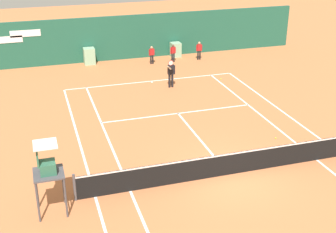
% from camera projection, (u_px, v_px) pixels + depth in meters
% --- Properties ---
extents(ground_plane, '(80.00, 80.00, 0.01)m').
position_uv_depth(ground_plane, '(223.00, 167.00, 18.49)').
color(ground_plane, '#C67042').
extents(tennis_net, '(12.10, 0.10, 1.07)m').
position_uv_depth(tennis_net, '(230.00, 163.00, 17.79)').
color(tennis_net, '#4C4C51').
rests_on(tennis_net, ground_plane).
extents(sponsor_back_wall, '(25.00, 1.02, 3.09)m').
position_uv_depth(sponsor_back_wall, '(131.00, 38.00, 32.23)').
color(sponsor_back_wall, '#1E5642').
rests_on(sponsor_back_wall, ground_plane).
extents(umpire_chair, '(1.00, 1.00, 2.63)m').
position_uv_depth(umpire_chair, '(48.00, 169.00, 15.05)').
color(umpire_chair, '#47474C').
rests_on(umpire_chair, ground_plane).
extents(player_on_baseline, '(0.60, 0.70, 1.84)m').
position_uv_depth(player_on_baseline, '(171.00, 72.00, 26.82)').
color(player_on_baseline, black).
rests_on(player_on_baseline, ground_plane).
extents(ball_kid_left_post, '(0.41, 0.19, 1.25)m').
position_uv_depth(ball_kid_left_post, '(152.00, 54.00, 31.28)').
color(ball_kid_left_post, black).
rests_on(ball_kid_left_post, ground_plane).
extents(ball_kid_centre_post, '(0.43, 0.19, 1.30)m').
position_uv_depth(ball_kid_centre_post, '(199.00, 49.00, 32.21)').
color(ball_kid_centre_post, black).
rests_on(ball_kid_centre_post, ground_plane).
extents(ball_kid_right_post, '(0.41, 0.20, 1.25)m').
position_uv_depth(ball_kid_right_post, '(173.00, 52.00, 31.69)').
color(ball_kid_right_post, black).
rests_on(ball_kid_right_post, ground_plane).
extents(tennis_ball_by_sideline, '(0.07, 0.07, 0.07)m').
position_uv_depth(tennis_ball_by_sideline, '(221.00, 79.00, 28.53)').
color(tennis_ball_by_sideline, '#CCE033').
rests_on(tennis_ball_by_sideline, ground_plane).
extents(tennis_ball_near_service_line, '(0.07, 0.07, 0.07)m').
position_uv_depth(tennis_ball_near_service_line, '(276.00, 138.00, 20.88)').
color(tennis_ball_near_service_line, '#CCE033').
rests_on(tennis_ball_near_service_line, ground_plane).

